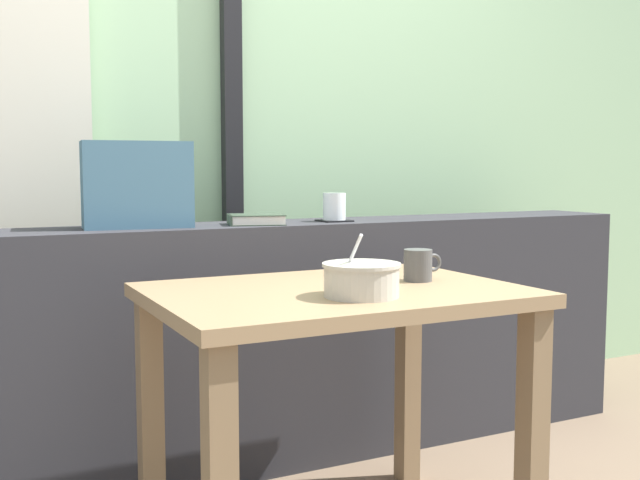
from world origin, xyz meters
name	(u,v)px	position (x,y,z in m)	size (l,w,h in m)	color
outdoor_backdrop	(213,58)	(0.00, 1.06, 1.40)	(4.80, 0.08, 2.80)	#9EC699
curtain_left_panel	(1,85)	(-0.76, 0.96, 1.25)	(0.56, 0.06, 2.50)	beige
window_divider_post	(231,83)	(0.05, 0.99, 1.30)	(0.07, 0.05, 2.60)	black
dark_console_ledge	(266,343)	(0.00, 0.55, 0.40)	(2.80, 0.31, 0.80)	#2D2D33
breakfast_table	(335,336)	(-0.07, -0.07, 0.56)	(0.91, 0.66, 0.68)	#826849
coaster_square	(334,221)	(0.24, 0.52, 0.80)	(0.10, 0.10, 0.01)	black
juice_glass	(334,208)	(0.24, 0.52, 0.85)	(0.08, 0.08, 0.09)	white
closed_book	(256,219)	(-0.05, 0.51, 0.82)	(0.21, 0.18, 0.03)	#334233
throw_pillow	(137,185)	(-0.42, 0.55, 0.93)	(0.32, 0.14, 0.26)	#426B84
soup_bowl	(361,280)	(-0.07, -0.21, 0.72)	(0.19, 0.19, 0.15)	#BCB7A8
fork_utensil	(331,278)	(-0.01, 0.07, 0.68)	(0.02, 0.17, 0.01)	silver
ceramic_mug	(419,265)	(0.19, -0.07, 0.72)	(0.11, 0.08, 0.08)	#4C4C4C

